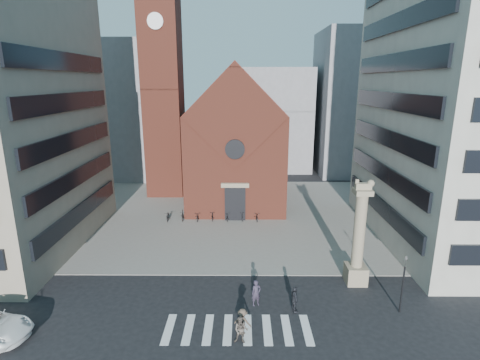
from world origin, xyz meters
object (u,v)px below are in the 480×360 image
Objects in this scene: lion_column at (358,243)px; pedestrian_1 at (241,330)px; traffic_light at (403,283)px; scooter_0 at (168,216)px; pedestrian_2 at (295,300)px; pedestrian_0 at (256,293)px.

pedestrian_1 is at bearing -141.75° from lion_column.
lion_column reaches higher than traffic_light.
lion_column reaches higher than scooter_0.
pedestrian_1 is at bearing 119.87° from pedestrian_2.
traffic_light is 26.78m from scooter_0.
lion_column reaches higher than pedestrian_2.
pedestrian_1 is (-1.08, -4.06, -0.07)m from pedestrian_0.
pedestrian_2 is 21.81m from scooter_0.
pedestrian_2 is at bearing -40.38° from pedestrian_0.
pedestrian_1 is (-11.22, -3.28, -1.38)m from traffic_light.
pedestrian_1 is 4.94m from pedestrian_2.
pedestrian_0 reaches higher than scooter_0.
pedestrian_1 is 0.92× the size of pedestrian_2.
scooter_0 is at bearing 24.07° from pedestrian_2.
traffic_light reaches higher than scooter_0.
lion_column is 7.25m from pedestrian_2.
scooter_0 is at bearing 119.81° from pedestrian_1.
pedestrian_1 is at bearing -74.24° from scooter_0.
traffic_light reaches higher than pedestrian_0.
traffic_light reaches higher than pedestrian_2.
scooter_0 is at bearing 142.25° from lion_column.
pedestrian_2 is (2.67, -0.85, 0.01)m from pedestrian_0.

